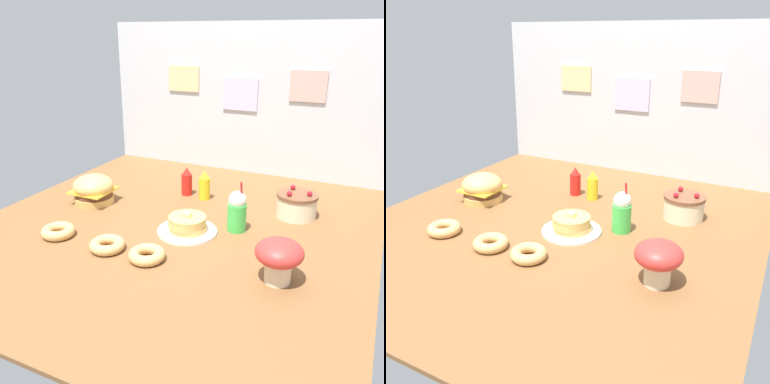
# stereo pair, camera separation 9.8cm
# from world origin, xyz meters

# --- Properties ---
(ground_plane) EXTENTS (2.08, 2.19, 0.02)m
(ground_plane) POSITION_xyz_m (0.00, 0.00, -0.01)
(ground_plane) COLOR brown
(back_wall) EXTENTS (2.08, 0.04, 1.06)m
(back_wall) POSITION_xyz_m (0.00, 1.09, 0.53)
(back_wall) COLOR silver
(back_wall) RESTS_ON ground_plane
(burger) EXTENTS (0.25, 0.25, 0.18)m
(burger) POSITION_xyz_m (-0.60, 0.09, 0.08)
(burger) COLOR #DBA859
(burger) RESTS_ON ground_plane
(pancake_stack) EXTENTS (0.31, 0.31, 0.11)m
(pancake_stack) POSITION_xyz_m (0.10, -0.04, 0.04)
(pancake_stack) COLOR white
(pancake_stack) RESTS_ON ground_plane
(layer_cake) EXTENTS (0.23, 0.23, 0.17)m
(layer_cake) POSITION_xyz_m (0.57, 0.41, 0.07)
(layer_cake) COLOR beige
(layer_cake) RESTS_ON ground_plane
(ketchup_bottle) EXTENTS (0.07, 0.07, 0.18)m
(ketchup_bottle) POSITION_xyz_m (-0.14, 0.46, 0.09)
(ketchup_bottle) COLOR red
(ketchup_bottle) RESTS_ON ground_plane
(mustard_bottle) EXTENTS (0.07, 0.07, 0.18)m
(mustard_bottle) POSITION_xyz_m (-0.01, 0.44, 0.09)
(mustard_bottle) COLOR yellow
(mustard_bottle) RESTS_ON ground_plane
(cream_soda_cup) EXTENTS (0.10, 0.10, 0.28)m
(cream_soda_cup) POSITION_xyz_m (0.32, 0.10, 0.11)
(cream_soda_cup) COLOR green
(cream_soda_cup) RESTS_ON ground_plane
(donut_pink_glaze) EXTENTS (0.17, 0.17, 0.05)m
(donut_pink_glaze) POSITION_xyz_m (-0.49, -0.36, 0.03)
(donut_pink_glaze) COLOR tan
(donut_pink_glaze) RESTS_ON ground_plane
(donut_chocolate) EXTENTS (0.17, 0.17, 0.05)m
(donut_chocolate) POSITION_xyz_m (-0.17, -0.37, 0.03)
(donut_chocolate) COLOR tan
(donut_chocolate) RESTS_ON ground_plane
(donut_vanilla) EXTENTS (0.17, 0.17, 0.05)m
(donut_vanilla) POSITION_xyz_m (0.05, -0.37, 0.03)
(donut_vanilla) COLOR tan
(donut_vanilla) RESTS_ON ground_plane
(mushroom_stool) EXTENTS (0.20, 0.20, 0.19)m
(mushroom_stool) POSITION_xyz_m (0.64, -0.29, 0.12)
(mushroom_stool) COLOR beige
(mushroom_stool) RESTS_ON ground_plane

